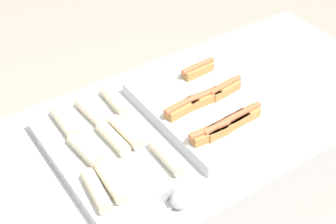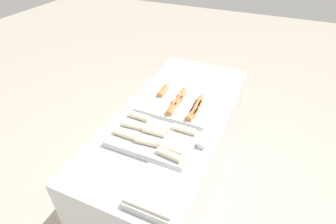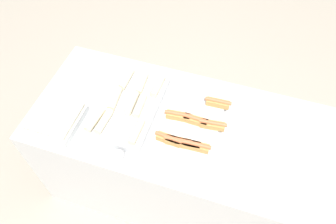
# 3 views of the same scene
# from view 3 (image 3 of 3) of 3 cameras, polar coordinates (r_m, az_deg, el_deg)

# --- Properties ---
(ground_plane) EXTENTS (12.00, 12.00, 0.00)m
(ground_plane) POSITION_cam_3_polar(r_m,az_deg,el_deg) (2.67, 2.03, -12.57)
(ground_plane) COLOR #ADA393
(counter) EXTENTS (1.83, 0.80, 0.86)m
(counter) POSITION_cam_3_polar(r_m,az_deg,el_deg) (2.28, 2.35, -8.22)
(counter) COLOR silver
(counter) RESTS_ON ground_plane
(tray_hotdogs) EXTENTS (0.37, 0.55, 0.10)m
(tray_hotdogs) POSITION_cam_3_polar(r_m,az_deg,el_deg) (1.87, 3.96, -2.18)
(tray_hotdogs) COLOR silver
(tray_hotdogs) RESTS_ON counter
(tray_wraps) EXTENTS (0.35, 0.56, 0.09)m
(tray_wraps) POSITION_cam_3_polar(r_m,az_deg,el_deg) (1.96, -6.99, 1.07)
(tray_wraps) COLOR silver
(tray_wraps) RESTS_ON counter
(tray_side_front) EXTENTS (0.30, 0.28, 0.07)m
(tray_side_front) POSITION_cam_3_polar(r_m,az_deg,el_deg) (2.00, -19.18, -1.04)
(tray_side_front) COLOR silver
(tray_side_front) RESTS_ON counter
(serving_spoon_near) EXTENTS (0.24, 0.06, 0.06)m
(serving_spoon_near) POSITION_cam_3_polar(r_m,az_deg,el_deg) (1.80, -8.79, -7.25)
(serving_spoon_near) COLOR silver
(serving_spoon_near) RESTS_ON counter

